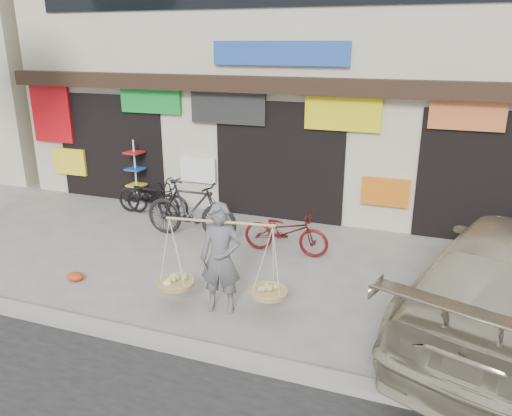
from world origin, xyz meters
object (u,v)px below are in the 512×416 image
(display_rack, at_px, (136,179))
(bike_2, at_px, (286,232))
(bike_0, at_px, (157,197))
(bike_3, at_px, (148,196))
(bike_1, at_px, (191,209))
(street_vendor, at_px, (221,263))

(display_rack, bearing_deg, bike_2, -20.12)
(bike_0, relative_size, bike_3, 1.00)
(bike_0, relative_size, bike_1, 0.86)
(bike_2, relative_size, bike_3, 0.96)
(bike_1, bearing_deg, display_rack, 56.40)
(street_vendor, bearing_deg, bike_0, 124.30)
(bike_1, xyz_separation_m, bike_3, (-1.61, 0.94, -0.15))
(display_rack, bearing_deg, street_vendor, -44.53)
(street_vendor, distance_m, bike_2, 2.48)
(bike_1, bearing_deg, bike_2, -93.45)
(bike_1, xyz_separation_m, bike_2, (2.10, -0.11, -0.17))
(street_vendor, xyz_separation_m, display_rack, (-4.11, 4.05, -0.13))
(bike_2, height_order, display_rack, display_rack)
(bike_2, bearing_deg, street_vendor, 173.88)
(street_vendor, height_order, bike_0, street_vendor)
(bike_0, distance_m, bike_1, 1.68)
(street_vendor, relative_size, bike_1, 0.98)
(bike_0, distance_m, display_rack, 1.09)
(bike_0, bearing_deg, bike_1, -118.54)
(bike_1, distance_m, bike_2, 2.11)
(bike_3, height_order, display_rack, display_rack)
(street_vendor, height_order, display_rack, street_vendor)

